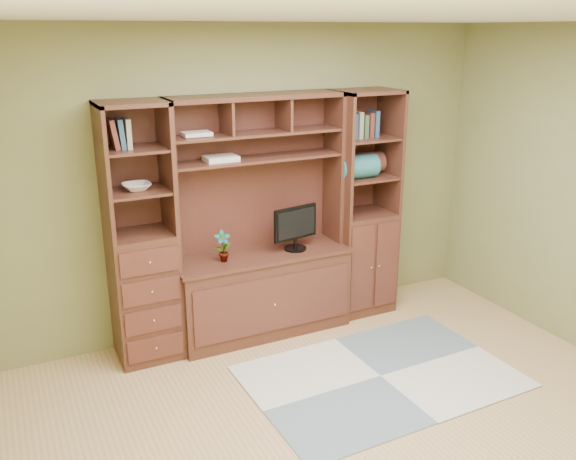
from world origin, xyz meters
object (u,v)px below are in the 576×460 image
monitor (295,220)px  right_tower (363,204)px  center_hutch (261,220)px  left_tower (141,236)px

monitor → right_tower: bearing=-4.8°
center_hutch → left_tower: (-1.00, 0.04, 0.00)m
left_tower → right_tower: same height
center_hutch → right_tower: bearing=2.2°
center_hutch → monitor: (0.30, -0.03, -0.03)m
left_tower → monitor: 1.30m
right_tower → monitor: right_tower is taller
right_tower → monitor: bearing=-174.1°
left_tower → right_tower: (2.02, 0.00, 0.00)m
right_tower → monitor: 0.73m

